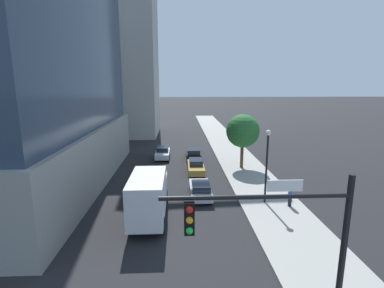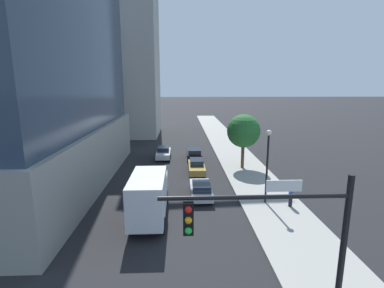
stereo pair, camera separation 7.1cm
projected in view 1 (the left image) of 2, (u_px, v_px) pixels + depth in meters
sidewalk at (259, 188)px, 26.93m from camera, size 5.03×120.00×0.15m
construction_building at (119, 43)px, 52.25m from camera, size 24.91×13.17×37.80m
traffic_light_pole at (282, 241)px, 9.13m from camera, size 6.00×0.48×6.78m
street_lamp at (267, 156)px, 22.78m from camera, size 0.44×0.44×5.95m
street_tree at (243, 131)px, 32.39m from camera, size 3.73×3.73×6.10m
car_silver at (200, 189)px, 24.84m from camera, size 1.79×4.54×1.39m
car_white at (163, 153)px, 37.71m from camera, size 1.76×4.43×1.50m
car_gold at (196, 166)px, 31.57m from camera, size 1.72×4.55×1.50m
car_black at (193, 154)px, 37.02m from camera, size 1.83×4.14×1.51m
box_truck at (149, 194)px, 20.59m from camera, size 2.33×7.34×3.47m
pedestrian_blue_shirt at (290, 196)px, 22.61m from camera, size 0.34×0.34×1.72m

